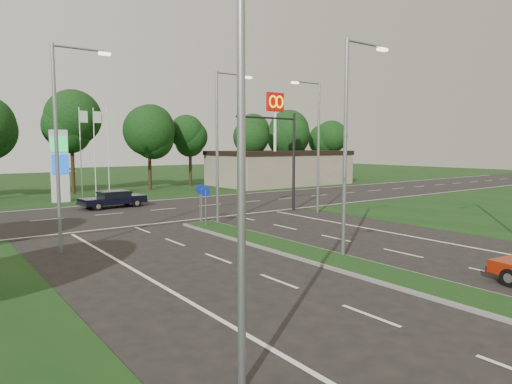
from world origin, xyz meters
TOP-DOWN VIEW (x-y plane):
  - ground at (0.00, 0.00)m, footprint 160.00×160.00m
  - verge_far at (0.00, 55.00)m, footprint 160.00×50.00m
  - cross_road at (0.00, 24.00)m, footprint 160.00×12.00m
  - median_kerb at (0.00, 4.00)m, footprint 2.00×26.00m
  - commercial_building at (22.00, 36.00)m, footprint 16.00×9.00m
  - streetlight_median_near at (1.00, 6.00)m, footprint 2.53×0.22m
  - streetlight_median_far at (1.00, 16.00)m, footprint 2.53×0.22m
  - streetlight_left_near at (-8.30, 0.00)m, footprint 2.53×0.22m
  - streetlight_left_far at (-8.30, 14.00)m, footprint 2.53×0.22m
  - streetlight_right_far at (8.80, 16.00)m, footprint 2.53×0.22m
  - traffic_signal at (7.19, 18.00)m, footprint 5.10×0.42m
  - median_signs at (0.00, 16.40)m, footprint 1.16×1.76m
  - gas_pylon at (-3.79, 33.05)m, footprint 5.80×1.26m
  - mcdonalds_sign at (18.00, 31.97)m, footprint 2.20×0.47m
  - treeline_far at (0.10, 39.93)m, footprint 6.00×6.00m
  - navy_sedan at (-1.64, 27.13)m, footprint 4.84×2.27m

SIDE VIEW (x-z plane):
  - ground at x=0.00m, z-range 0.00..0.00m
  - verge_far at x=0.00m, z-range -0.01..0.01m
  - cross_road at x=0.00m, z-range -0.01..0.01m
  - median_kerb at x=0.00m, z-range 0.00..0.12m
  - navy_sedan at x=-1.64m, z-range 0.05..1.34m
  - median_signs at x=0.00m, z-range 0.52..2.90m
  - commercial_building at x=22.00m, z-range 0.00..4.00m
  - gas_pylon at x=-3.79m, z-range -0.80..7.20m
  - traffic_signal at x=7.19m, z-range 1.15..8.15m
  - streetlight_median_near at x=1.00m, z-range 0.58..9.58m
  - streetlight_median_far at x=1.00m, z-range 0.58..9.58m
  - streetlight_left_near at x=-8.30m, z-range 0.58..9.58m
  - streetlight_left_far at x=-8.30m, z-range 0.58..9.58m
  - streetlight_right_far at x=8.80m, z-range 0.58..9.58m
  - treeline_far at x=0.10m, z-range 1.88..11.78m
  - mcdonalds_sign at x=18.00m, z-range 2.79..13.19m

